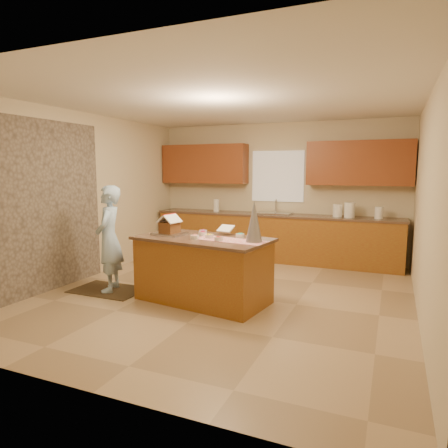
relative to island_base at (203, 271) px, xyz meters
The scene contains 28 objects.
floor 0.57m from the island_base, 62.06° to the left, with size 5.50×5.50×0.00m, color tan.
ceiling 2.31m from the island_base, 62.06° to the left, with size 5.50×5.50×0.00m, color silver.
wall_back 3.23m from the island_base, 86.64° to the left, with size 5.50×5.50×0.00m, color beige.
wall_front 2.59m from the island_base, 85.68° to the right, with size 5.50×5.50×0.00m, color beige.
wall_left 2.52m from the island_base, behind, with size 5.50×5.50×0.00m, color beige.
wall_right 2.86m from the island_base, ahead, with size 5.50×5.50×0.00m, color beige.
stone_accent 2.49m from the island_base, 168.75° to the right, with size 2.50×2.50×0.00m, color gray.
window_curtain 3.30m from the island_base, 86.60° to the left, with size 1.05×0.03×1.00m, color white.
back_counter_base 2.80m from the island_base, 86.28° to the left, with size 4.80×0.60×0.88m, color #85601B.
back_counter_top 2.84m from the island_base, 86.28° to the left, with size 4.85×0.63×0.04m, color brown.
upper_cabinet_left 3.54m from the island_base, 115.16° to the left, with size 1.85×0.35×0.80m, color brown.
upper_cabinet_right 3.70m from the island_base, 59.27° to the left, with size 1.85×0.35×0.80m, color brown.
sink 2.84m from the island_base, 86.28° to the left, with size 0.70×0.45×0.12m, color silver.
faucet 3.05m from the island_base, 86.50° to the left, with size 0.03×0.03×0.28m, color silver.
island_base is the anchor object (origin of this frame).
island_top 0.44m from the island_base, behind, with size 1.80×0.94×0.04m, color brown.
table_runner 0.63m from the island_base, ahead, with size 0.96×0.34×0.01m, color #AE0C17.
baking_tray 0.71m from the island_base, behind, with size 0.44×0.33×0.02m, color silver.
cookbook 0.67m from the island_base, 60.04° to the left, with size 0.21×0.02×0.17m, color white.
tinsel_tree 1.04m from the island_base, ahead, with size 0.21×0.21×0.53m, color silver.
rug 1.57m from the island_base, behind, with size 1.05×0.69×0.01m, color black.
boy 1.51m from the island_base, behind, with size 0.56×0.37×1.55m, color #ACD0F4.
canister_a 3.18m from the island_base, 63.39° to the left, with size 0.17×0.17×0.23m, color white.
canister_b 3.29m from the island_base, 60.02° to the left, with size 0.19×0.19×0.27m, color white.
canister_c 3.55m from the island_base, 52.90° to the left, with size 0.15×0.15×0.21m, color white.
paper_towel 3.05m from the island_base, 110.51° to the left, with size 0.12×0.12×0.25m, color white.
gingerbread_house 0.79m from the island_base, behind, with size 0.30×0.30×0.27m.
candy_bowls 0.50m from the island_base, 23.05° to the left, with size 0.71×0.55×0.05m.
Camera 1 is at (2.15, -5.11, 1.79)m, focal length 32.12 mm.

